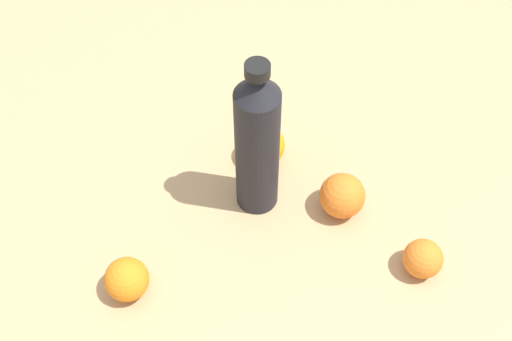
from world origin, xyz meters
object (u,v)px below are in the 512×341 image
(orange_3, at_px, (264,145))
(orange_2, at_px, (423,259))
(orange_0, at_px, (342,196))
(water_bottle, at_px, (256,144))
(orange_1, at_px, (127,279))

(orange_3, bearing_deg, orange_2, -98.85)
(orange_0, bearing_deg, orange_3, 83.32)
(water_bottle, height_order, orange_2, water_bottle)
(orange_1, bearing_deg, orange_0, -32.59)
(orange_1, distance_m, orange_2, 0.45)
(water_bottle, height_order, orange_3, water_bottle)
(water_bottle, bearing_deg, orange_2, -2.46)
(water_bottle, xyz_separation_m, orange_0, (0.06, -0.13, -0.11))
(water_bottle, distance_m, orange_0, 0.18)
(orange_0, bearing_deg, water_bottle, 115.41)
(orange_0, distance_m, orange_1, 0.37)
(orange_1, bearing_deg, water_bottle, -15.59)
(orange_0, bearing_deg, orange_1, 147.41)
(water_bottle, relative_size, orange_3, 4.18)
(water_bottle, xyz_separation_m, orange_2, (0.03, -0.29, -0.12))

